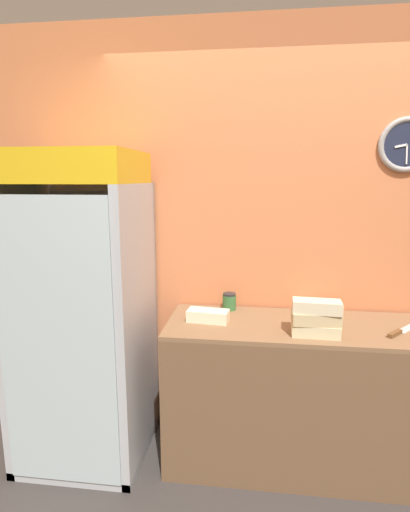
{
  "coord_description": "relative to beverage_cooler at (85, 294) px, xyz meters",
  "views": [
    {
      "loc": [
        -0.28,
        -1.43,
        1.74
      ],
      "look_at": [
        -0.57,
        0.82,
        1.29
      ],
      "focal_mm": 28.0,
      "sensor_mm": 36.0,
      "label": 1
    }
  ],
  "objects": [
    {
      "name": "sandwich_stack_bottom",
      "position": [
        1.37,
        -0.15,
        -0.11
      ],
      "size": [
        0.26,
        0.12,
        0.07
      ],
      "color": "beige",
      "rests_on": "prep_counter"
    },
    {
      "name": "sandwich_flat_left",
      "position": [
        0.77,
        -0.01,
        -0.11
      ],
      "size": [
        0.26,
        0.14,
        0.07
      ],
      "color": "beige",
      "rests_on": "prep_counter"
    },
    {
      "name": "sandwich_flat_right",
      "position": [
        1.44,
        0.2,
        -0.11
      ],
      "size": [
        0.3,
        0.2,
        0.06
      ],
      "color": "beige",
      "rests_on": "prep_counter"
    },
    {
      "name": "sandwich_stack_middle",
      "position": [
        1.37,
        -0.15,
        -0.04
      ],
      "size": [
        0.26,
        0.12,
        0.07
      ],
      "color": "tan",
      "rests_on": "sandwich_stack_bottom"
    },
    {
      "name": "beverage_cooler",
      "position": [
        0.0,
        0.0,
        0.0
      ],
      "size": [
        0.75,
        0.7,
        1.89
      ],
      "color": "#B2B7BC",
      "rests_on": "ground_plane"
    },
    {
      "name": "prep_counter",
      "position": [
        1.32,
        0.01,
        -0.59
      ],
      "size": [
        1.58,
        0.58,
        0.89
      ],
      "color": "brown",
      "rests_on": "ground_plane"
    },
    {
      "name": "chefs_knife",
      "position": [
        1.85,
        -0.04,
        -0.13
      ],
      "size": [
        0.28,
        0.29,
        0.02
      ],
      "color": "silver",
      "rests_on": "prep_counter"
    },
    {
      "name": "wall_back",
      "position": [
        1.32,
        0.35,
        0.32
      ],
      "size": [
        5.2,
        0.09,
        2.7
      ],
      "color": "#D17547",
      "rests_on": "ground_plane"
    },
    {
      "name": "sandwich_stack_top",
      "position": [
        1.37,
        -0.15,
        0.03
      ],
      "size": [
        0.26,
        0.13,
        0.07
      ],
      "color": "beige",
      "rests_on": "sandwich_stack_middle"
    },
    {
      "name": "condiment_jar",
      "position": [
        0.88,
        0.23,
        -0.09
      ],
      "size": [
        0.09,
        0.09,
        0.11
      ],
      "color": "#336B38",
      "rests_on": "prep_counter"
    }
  ]
}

